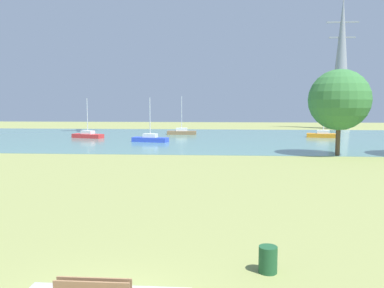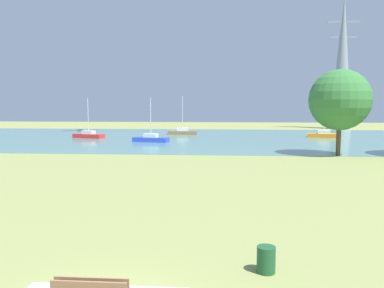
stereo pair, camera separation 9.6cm
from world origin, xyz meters
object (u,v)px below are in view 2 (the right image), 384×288
sailboat_orange (324,135)px  tree_mid_shore (340,100)px  sailboat_blue (151,139)px  litter_bin (266,260)px  electricity_pylon (342,63)px  sailboat_brown (182,132)px  sailboat_red (89,135)px

sailboat_orange → tree_mid_shore: size_ratio=0.85×
sailboat_orange → sailboat_blue: (-24.89, -8.80, -0.01)m
litter_bin → sailboat_blue: 41.70m
litter_bin → electricity_pylon: size_ratio=0.03×
sailboat_orange → sailboat_brown: size_ratio=1.13×
sailboat_orange → sailboat_brown: sailboat_orange is taller
litter_bin → sailboat_blue: (-10.85, 40.27, 0.05)m
litter_bin → sailboat_brown: size_ratio=0.13×
sailboat_blue → sailboat_brown: 13.34m
litter_bin → sailboat_blue: bearing=105.1°
sailboat_red → sailboat_brown: bearing=29.8°
electricity_pylon → sailboat_orange: bearing=-111.5°
sailboat_blue → sailboat_brown: size_ratio=0.93×
sailboat_brown → tree_mid_shore: size_ratio=0.75×
sailboat_blue → sailboat_orange: bearing=19.5°
sailboat_blue → litter_bin: bearing=-74.9°
litter_bin → sailboat_red: sailboat_red is taller
litter_bin → sailboat_blue: sailboat_blue is taller
sailboat_orange → sailboat_red: size_ratio=1.21×
litter_bin → tree_mid_shore: size_ratio=0.09×
sailboat_orange → electricity_pylon: electricity_pylon is taller
sailboat_blue → tree_mid_shore: (20.89, -12.45, 5.00)m
sailboat_red → tree_mid_shore: (31.28, -17.83, 5.00)m
sailboat_blue → sailboat_brown: (2.94, 13.01, 0.00)m
litter_bin → sailboat_blue: size_ratio=0.14×
litter_bin → sailboat_orange: bearing=74.0°
sailboat_brown → sailboat_red: bearing=-150.2°
sailboat_orange → sailboat_brown: (-21.95, 4.22, -0.01)m
sailboat_blue → electricity_pylon: (33.74, 31.27, 12.99)m
sailboat_red → sailboat_blue: bearing=-27.4°
litter_bin → sailboat_red: (-21.24, 45.65, 0.05)m
sailboat_red → electricity_pylon: 52.79m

